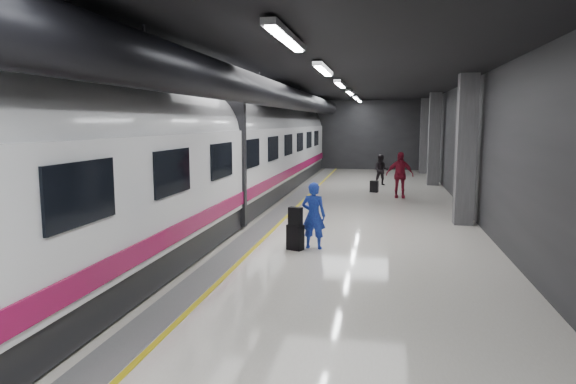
{
  "coord_description": "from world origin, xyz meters",
  "views": [
    {
      "loc": [
        2.13,
        -14.09,
        3.08
      ],
      "look_at": [
        -0.1,
        -2.13,
        1.42
      ],
      "focal_mm": 32.0,
      "sensor_mm": 36.0,
      "label": 1
    }
  ],
  "objects": [
    {
      "name": "traveler_far_b",
      "position": [
        2.8,
        7.28,
        0.94
      ],
      "size": [
        1.13,
        0.53,
        1.88
      ],
      "primitive_type": "imported",
      "rotation": [
        0.0,
        0.0,
        0.06
      ],
      "color": "maroon",
      "rests_on": "ground"
    },
    {
      "name": "suitcase_main",
      "position": [
        0.07,
        -2.08,
        0.31
      ],
      "size": [
        0.44,
        0.37,
        0.62
      ],
      "primitive_type": "cube",
      "rotation": [
        0.0,
        0.0,
        -0.4
      ],
      "color": "black",
      "rests_on": "ground"
    },
    {
      "name": "traveler_far_a",
      "position": [
        2.04,
        11.39,
        0.75
      ],
      "size": [
        0.77,
        0.61,
        1.51
      ],
      "primitive_type": "imported",
      "rotation": [
        0.0,
        0.0,
        -0.06
      ],
      "color": "black",
      "rests_on": "ground"
    },
    {
      "name": "ground",
      "position": [
        0.0,
        0.0,
        0.0
      ],
      "size": [
        40.0,
        40.0,
        0.0
      ],
      "primitive_type": "plane",
      "color": "white",
      "rests_on": "ground"
    },
    {
      "name": "train",
      "position": [
        -3.25,
        -0.0,
        2.07
      ],
      "size": [
        3.05,
        38.0,
        4.05
      ],
      "color": "black",
      "rests_on": "ground"
    },
    {
      "name": "traveler_main",
      "position": [
        0.49,
        -1.85,
        0.82
      ],
      "size": [
        0.64,
        0.46,
        1.64
      ],
      "primitive_type": "imported",
      "rotation": [
        0.0,
        0.0,
        3.02
      ],
      "color": "blue",
      "rests_on": "ground"
    },
    {
      "name": "suitcase_far",
      "position": [
        1.76,
        8.73,
        0.26
      ],
      "size": [
        0.39,
        0.31,
        0.51
      ],
      "primitive_type": "cube",
      "rotation": [
        0.0,
        0.0,
        -0.26
      ],
      "color": "black",
      "rests_on": "ground"
    },
    {
      "name": "shoulder_bag",
      "position": [
        0.08,
        -2.12,
        0.84
      ],
      "size": [
        0.36,
        0.25,
        0.43
      ],
      "primitive_type": "cube",
      "rotation": [
        0.0,
        0.0,
        -0.27
      ],
      "color": "black",
      "rests_on": "suitcase_main"
    },
    {
      "name": "platform_hall",
      "position": [
        -0.29,
        0.96,
        3.54
      ],
      "size": [
        10.02,
        40.02,
        4.51
      ],
      "color": "black",
      "rests_on": "ground"
    }
  ]
}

